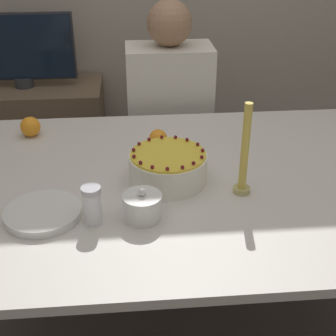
{
  "coord_description": "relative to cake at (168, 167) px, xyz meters",
  "views": [
    {
      "loc": [
        -0.19,
        -1.36,
        1.57
      ],
      "look_at": [
        -0.07,
        -0.01,
        0.82
      ],
      "focal_mm": 50.0,
      "sensor_mm": 36.0,
      "label": 1
    }
  ],
  "objects": [
    {
      "name": "sugar_shaker",
      "position": [
        -0.24,
        -0.22,
        0.01
      ],
      "size": [
        0.06,
        0.06,
        0.12
      ],
      "color": "white",
      "rests_on": "dining_table"
    },
    {
      "name": "side_cabinet",
      "position": [
        -0.69,
        1.16,
        -0.46
      ],
      "size": [
        0.82,
        0.42,
        0.72
      ],
      "color": "brown",
      "rests_on": "ground_plane"
    },
    {
      "name": "dining_table",
      "position": [
        0.07,
        0.01,
        -0.15
      ],
      "size": [
        1.57,
        1.11,
        0.77
      ],
      "color": "beige",
      "rests_on": "ground_plane"
    },
    {
      "name": "cake",
      "position": [
        0.0,
        0.0,
        0.0
      ],
      "size": [
        0.26,
        0.26,
        0.11
      ],
      "color": "white",
      "rests_on": "dining_table"
    },
    {
      "name": "sugar_bowl",
      "position": [
        -0.09,
        -0.21,
        -0.01
      ],
      "size": [
        0.12,
        0.12,
        0.1
      ],
      "color": "silver",
      "rests_on": "dining_table"
    },
    {
      "name": "plate_stack",
      "position": [
        -0.39,
        -0.18,
        -0.04
      ],
      "size": [
        0.23,
        0.23,
        0.02
      ],
      "color": "silver",
      "rests_on": "dining_table"
    },
    {
      "name": "candle",
      "position": [
        0.23,
        -0.09,
        0.08
      ],
      "size": [
        0.05,
        0.05,
        0.31
      ],
      "color": "tan",
      "rests_on": "dining_table"
    },
    {
      "name": "tv_monitor",
      "position": [
        -0.69,
        1.16,
        0.1
      ],
      "size": [
        0.58,
        0.1,
        0.39
      ],
      "color": "#2D2D33",
      "rests_on": "side_cabinet"
    },
    {
      "name": "orange_fruit_0",
      "position": [
        -0.52,
        0.4,
        -0.01
      ],
      "size": [
        0.08,
        0.08,
        0.08
      ],
      "color": "orange",
      "rests_on": "dining_table"
    },
    {
      "name": "orange_fruit_1",
      "position": [
        -0.02,
        0.26,
        -0.02
      ],
      "size": [
        0.07,
        0.07,
        0.07
      ],
      "color": "orange",
      "rests_on": "dining_table"
    },
    {
      "name": "ground_plane",
      "position": [
        0.07,
        0.01,
        -0.82
      ],
      "size": [
        12.0,
        12.0,
        0.0
      ],
      "primitive_type": "plane",
      "color": "#3D3833"
    },
    {
      "name": "person_man_blue_shirt",
      "position": [
        0.08,
        0.77,
        -0.29
      ],
      "size": [
        0.4,
        0.34,
        1.23
      ],
      "rotation": [
        0.0,
        0.0,
        3.14
      ],
      "color": "#2D2D38",
      "rests_on": "ground_plane"
    }
  ]
}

